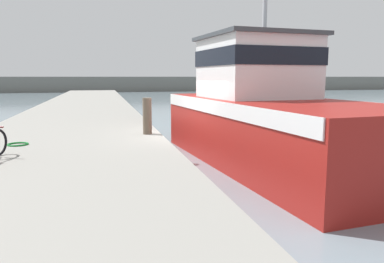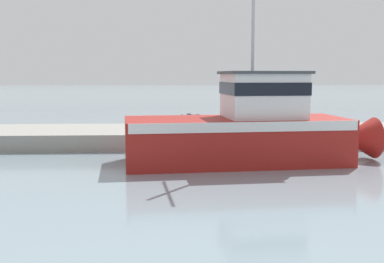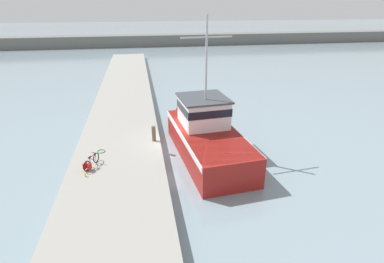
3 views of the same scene
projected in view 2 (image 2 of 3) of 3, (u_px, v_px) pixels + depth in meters
ground_plane at (255, 154)px, 23.13m from camera, size 320.00×320.00×0.00m
dock_pier at (243, 136)px, 26.81m from camera, size 5.72×80.00×0.85m
fishing_boat_main at (248, 128)px, 20.71m from camera, size 4.63×11.30×9.26m
bicycle_touring at (188, 120)px, 28.08m from camera, size 0.84×1.54×0.70m
mooring_post at (253, 122)px, 24.29m from camera, size 0.28×0.28×1.13m
hose_coil at (224, 126)px, 27.82m from camera, size 0.53×0.53×0.04m
water_bottle_by_bike at (171, 123)px, 28.23m from camera, size 0.07×0.07×0.24m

